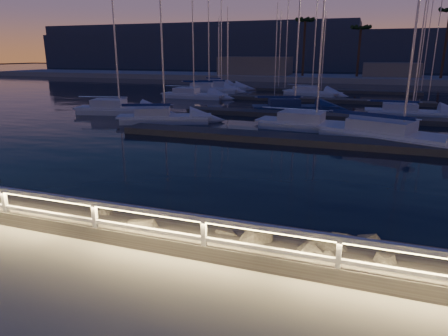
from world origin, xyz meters
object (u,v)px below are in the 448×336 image
at_px(sailboat_d, 397,135).
at_px(sailboat_g, 409,112).
at_px(sailboat_f, 292,107).
at_px(sailboat_e, 118,109).
at_px(sailboat_m, 218,84).
at_px(sailboat_c, 313,123).
at_px(sailboat_a, 162,117).
at_px(sailboat_i, 208,89).
at_px(guard_rail, 162,221).
at_px(sailboat_k, 310,92).
at_px(sailboat_j, 192,94).
at_px(sailboat_n, 220,87).

bearing_deg(sailboat_d, sailboat_g, 105.66).
bearing_deg(sailboat_f, sailboat_e, -176.92).
distance_m(sailboat_f, sailboat_m, 31.00).
bearing_deg(sailboat_d, sailboat_c, 176.62).
relative_size(sailboat_g, sailboat_m, 1.20).
bearing_deg(sailboat_a, sailboat_i, 80.35).
height_order(sailboat_c, sailboat_f, sailboat_c).
height_order(guard_rail, sailboat_f, sailboat_f).
distance_m(sailboat_a, sailboat_k, 26.42).
bearing_deg(sailboat_j, sailboat_n, 93.89).
xyz_separation_m(sailboat_c, sailboat_i, (-17.15, 22.66, 0.04)).
height_order(sailboat_j, sailboat_k, sailboat_j).
bearing_deg(sailboat_m, guard_rail, -50.95).
bearing_deg(sailboat_f, sailboat_j, 129.56).
relative_size(guard_rail, sailboat_i, 3.22).
bearing_deg(sailboat_k, sailboat_n, -173.13).
bearing_deg(sailboat_e, sailboat_f, 11.35).
bearing_deg(sailboat_g, sailboat_f, -178.23).
bearing_deg(sailboat_n, sailboat_g, -57.92).
relative_size(sailboat_d, sailboat_f, 1.30).
xyz_separation_m(sailboat_e, sailboat_g, (24.36, 7.00, -0.06)).
distance_m(sailboat_i, sailboat_n, 4.49).
xyz_separation_m(guard_rail, sailboat_j, (-15.50, 36.61, -0.93)).
bearing_deg(sailboat_e, sailboat_n, 76.17).
bearing_deg(sailboat_c, sailboat_d, -20.98).
bearing_deg(sailboat_j, sailboat_i, 97.19).
bearing_deg(sailboat_j, sailboat_e, -93.62).
xyz_separation_m(guard_rail, sailboat_d, (6.25, 18.06, -0.90)).
xyz_separation_m(sailboat_i, sailboat_n, (0.14, 4.49, -0.04)).
bearing_deg(sailboat_n, sailboat_d, -73.64).
distance_m(sailboat_c, sailboat_j, 22.78).
relative_size(sailboat_f, sailboat_k, 1.03).
bearing_deg(sailboat_d, sailboat_e, -167.89).
bearing_deg(sailboat_n, guard_rail, -91.89).
relative_size(sailboat_c, sailboat_m, 1.34).
xyz_separation_m(sailboat_j, sailboat_m, (-3.54, 18.45, -0.04)).
bearing_deg(sailboat_j, sailboat_c, -43.39).
bearing_deg(sailboat_f, sailboat_n, 105.56).
relative_size(sailboat_c, sailboat_f, 1.09).
height_order(guard_rail, sailboat_g, sailboat_g).
distance_m(guard_rail, sailboat_k, 45.06).
relative_size(sailboat_a, sailboat_g, 0.96).
xyz_separation_m(sailboat_f, sailboat_m, (-16.94, 25.97, -0.03)).
height_order(sailboat_a, sailboat_n, sailboat_n).
bearing_deg(sailboat_k, sailboat_m, 167.53).
distance_m(sailboat_e, sailboat_g, 25.35).
relative_size(sailboat_k, sailboat_m, 1.20).
height_order(sailboat_g, sailboat_m, sailboat_g).
relative_size(sailboat_c, sailboat_d, 0.83).
bearing_deg(sailboat_j, sailboat_k, 33.74).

